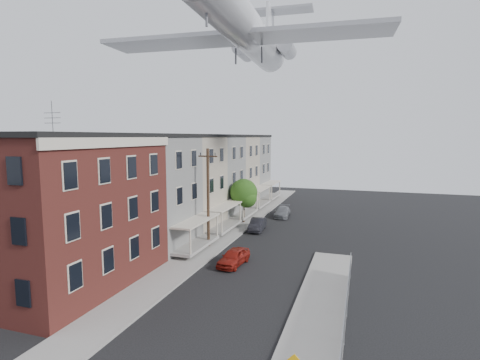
% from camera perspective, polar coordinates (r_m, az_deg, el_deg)
% --- Properties ---
extents(sidewalk_left, '(3.00, 62.00, 0.12)m').
position_cam_1_polar(sidewalk_left, '(40.30, -1.31, -7.71)').
color(sidewalk_left, gray).
rests_on(sidewalk_left, ground).
extents(sidewalk_right, '(3.00, 26.00, 0.12)m').
position_cam_1_polar(sidewalk_right, '(21.39, 11.37, -21.35)').
color(sidewalk_right, gray).
rests_on(sidewalk_right, ground).
extents(curb_left, '(0.15, 62.00, 0.14)m').
position_cam_1_polar(curb_left, '(39.85, 0.67, -7.86)').
color(curb_left, gray).
rests_on(curb_left, ground).
extents(curb_right, '(0.15, 26.00, 0.14)m').
position_cam_1_polar(curb_right, '(21.57, 7.28, -20.98)').
color(curb_right, gray).
rests_on(curb_right, ground).
extents(corner_building, '(10.31, 12.30, 12.15)m').
position_cam_1_polar(corner_building, '(28.23, -26.08, -4.02)').
color(corner_building, '#361311').
rests_on(corner_building, ground).
extents(row_house_a, '(11.98, 7.00, 10.30)m').
position_cam_1_polar(row_house_a, '(35.53, -15.33, -1.56)').
color(row_house_a, slate).
rests_on(row_house_a, ground).
extents(row_house_b, '(11.98, 7.00, 10.30)m').
position_cam_1_polar(row_house_b, '(41.49, -10.01, -0.27)').
color(row_house_b, '#73695B').
rests_on(row_house_b, ground).
extents(row_house_c, '(11.98, 7.00, 10.30)m').
position_cam_1_polar(row_house_c, '(47.74, -6.05, 0.69)').
color(row_house_c, slate).
rests_on(row_house_c, ground).
extents(row_house_d, '(11.98, 7.00, 10.30)m').
position_cam_1_polar(row_house_d, '(54.17, -3.02, 1.43)').
color(row_house_d, '#73695B').
rests_on(row_house_d, ground).
extents(row_house_e, '(11.98, 7.00, 10.30)m').
position_cam_1_polar(row_house_e, '(60.72, -0.63, 2.00)').
color(row_house_e, slate).
rests_on(row_house_e, ground).
extents(chainlink_fence, '(0.06, 18.06, 1.90)m').
position_cam_1_polar(chainlink_fence, '(19.98, 15.64, -20.57)').
color(chainlink_fence, gray).
rests_on(chainlink_fence, ground).
extents(utility_pole, '(1.80, 0.26, 9.00)m').
position_cam_1_polar(utility_pole, '(33.91, -4.88, -2.50)').
color(utility_pole, black).
rests_on(utility_pole, ground).
extents(street_tree, '(3.22, 3.20, 5.20)m').
position_cam_1_polar(street_tree, '(43.20, 0.69, -2.14)').
color(street_tree, black).
rests_on(street_tree, ground).
extents(car_near, '(1.90, 3.94, 1.30)m').
position_cam_1_polar(car_near, '(29.94, -0.98, -11.66)').
color(car_near, maroon).
rests_on(car_near, ground).
extents(car_mid, '(1.71, 4.08, 1.31)m').
position_cam_1_polar(car_mid, '(40.47, 2.66, -6.79)').
color(car_mid, black).
rests_on(car_mid, ground).
extents(car_far, '(2.12, 4.44, 1.25)m').
position_cam_1_polar(car_far, '(47.49, 6.48, -4.84)').
color(car_far, slate).
rests_on(car_far, ground).
extents(airplane, '(26.55, 30.31, 8.78)m').
position_cam_1_polar(airplane, '(38.79, 1.18, 21.65)').
color(airplane, silver).
rests_on(airplane, ground).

